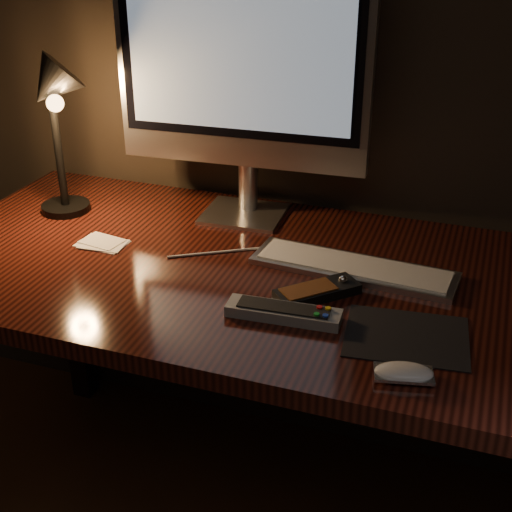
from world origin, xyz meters
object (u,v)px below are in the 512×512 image
(monitor, at_px, (242,66))
(media_remote, at_px, (317,291))
(mouse, at_px, (404,374))
(desk_lamp, at_px, (53,108))
(keyboard, at_px, (353,267))
(tv_remote, at_px, (284,312))
(desk, at_px, (283,307))

(monitor, xyz_separation_m, media_remote, (0.28, -0.32, -0.36))
(monitor, relative_size, mouse, 6.42)
(mouse, xyz_separation_m, desk_lamp, (-0.89, 0.39, 0.27))
(keyboard, height_order, desk_lamp, desk_lamp)
(media_remote, bearing_deg, desk_lamp, 120.77)
(tv_remote, relative_size, desk_lamp, 0.54)
(tv_remote, bearing_deg, mouse, -28.90)
(keyboard, bearing_deg, desk, -179.34)
(monitor, relative_size, desk_lamp, 1.54)
(media_remote, distance_m, tv_remote, 0.11)
(keyboard, relative_size, desk_lamp, 1.07)
(keyboard, xyz_separation_m, mouse, (0.16, -0.35, 0.00))
(monitor, relative_size, media_remote, 3.77)
(desk, xyz_separation_m, desk_lamp, (-0.57, 0.03, 0.40))
(tv_remote, xyz_separation_m, desk_lamp, (-0.65, 0.27, 0.26))
(monitor, distance_m, tv_remote, 0.60)
(monitor, distance_m, keyboard, 0.52)
(desk, bearing_deg, keyboard, -3.52)
(tv_remote, bearing_deg, media_remote, 64.93)
(desk, distance_m, keyboard, 0.21)
(media_remote, bearing_deg, mouse, -91.59)
(desk_lamp, bearing_deg, monitor, 39.21)
(desk, height_order, media_remote, media_remote)
(desk, xyz_separation_m, keyboard, (0.16, -0.01, 0.14))
(desk, distance_m, mouse, 0.50)
(media_remote, relative_size, desk_lamp, 0.41)
(keyboard, bearing_deg, mouse, -60.89)
(media_remote, xyz_separation_m, desk_lamp, (-0.69, 0.17, 0.26))
(keyboard, relative_size, media_remote, 2.62)
(desk, xyz_separation_m, monitor, (-0.16, 0.18, 0.50))
(desk_lamp, bearing_deg, mouse, -4.25)
(media_remote, height_order, desk_lamp, desk_lamp)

